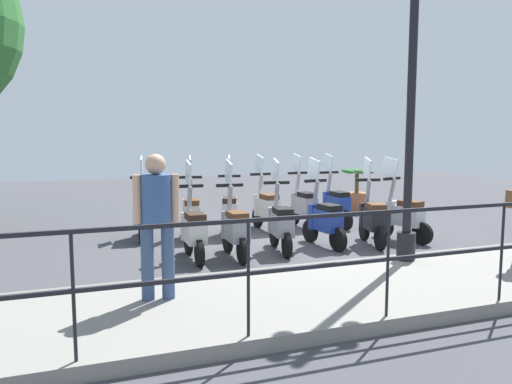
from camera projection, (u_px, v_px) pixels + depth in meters
ground_plane at (285, 241)px, 9.15m from camera, size 28.00×28.00×0.00m
promenade_walkway at (386, 286)px, 6.20m from camera, size 2.20×20.00×0.15m
fence_railing at (448, 236)px, 5.13m from camera, size 0.04×16.03×1.07m
lamp_post_near at (411, 112)px, 6.94m from camera, size 0.26×0.90×4.71m
pedestrian_distant at (157, 215)px, 5.36m from camera, size 0.35×0.49×1.59m
potted_palm at (357, 193)px, 12.80m from camera, size 1.06×0.66×1.05m
scooter_near_0 at (403, 215)px, 9.06m from camera, size 1.20×0.55×1.54m
scooter_near_1 at (372, 218)px, 8.74m from camera, size 1.21×0.51×1.54m
scooter_near_2 at (324, 219)px, 8.62m from camera, size 1.23×0.45×1.54m
scooter_near_3 at (280, 223)px, 8.24m from camera, size 1.23×0.45×1.54m
scooter_near_4 at (235, 228)px, 7.82m from camera, size 1.23×0.44×1.54m
scooter_near_5 at (193, 229)px, 7.69m from camera, size 1.23×0.44×1.54m
scooter_far_0 at (335, 204)px, 10.50m from camera, size 1.23×0.44×1.54m
scooter_far_1 at (303, 205)px, 10.35m from camera, size 1.23×0.44×1.54m
scooter_far_2 at (266, 207)px, 10.04m from camera, size 1.23×0.44×1.54m
scooter_far_3 at (230, 211)px, 9.56m from camera, size 1.20×0.54×1.54m
scooter_far_4 at (192, 213)px, 9.29m from camera, size 1.22×0.47×1.54m
scooter_far_5 at (142, 213)px, 9.25m from camera, size 1.23×0.47×1.54m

